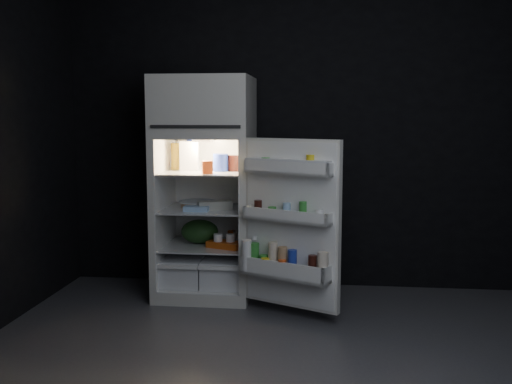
# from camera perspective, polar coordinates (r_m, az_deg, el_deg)

# --- Properties ---
(floor) EXTENTS (4.00, 3.40, 0.00)m
(floor) POSITION_cam_1_polar(r_m,az_deg,el_deg) (3.75, 2.77, -15.84)
(floor) COLOR #49494D
(floor) RESTS_ON ground
(wall_back) EXTENTS (4.00, 0.00, 2.70)m
(wall_back) POSITION_cam_1_polar(r_m,az_deg,el_deg) (5.15, 4.13, 5.92)
(wall_back) COLOR black
(wall_back) RESTS_ON ground
(wall_front) EXTENTS (4.00, 0.00, 2.70)m
(wall_front) POSITION_cam_1_polar(r_m,az_deg,el_deg) (1.76, -0.65, 3.26)
(wall_front) COLOR black
(wall_front) RESTS_ON ground
(refrigerator) EXTENTS (0.76, 0.71, 1.78)m
(refrigerator) POSITION_cam_1_polar(r_m,az_deg,el_deg) (4.89, -4.82, 1.20)
(refrigerator) COLOR silver
(refrigerator) RESTS_ON ground
(fridge_door) EXTENTS (0.73, 0.49, 1.22)m
(fridge_door) POSITION_cam_1_polar(r_m,az_deg,el_deg) (4.30, 3.16, -3.31)
(fridge_door) COLOR silver
(fridge_door) RESTS_ON ground
(milk_jug) EXTENTS (0.16, 0.16, 0.24)m
(milk_jug) POSITION_cam_1_polar(r_m,az_deg,el_deg) (4.91, -6.34, 3.44)
(milk_jug) COLOR white
(milk_jug) RESTS_ON refrigerator
(mayo_jar) EXTENTS (0.14, 0.14, 0.14)m
(mayo_jar) POSITION_cam_1_polar(r_m,az_deg,el_deg) (4.83, -3.38, 2.82)
(mayo_jar) COLOR #1D34A2
(mayo_jar) RESTS_ON refrigerator
(jam_jar) EXTENTS (0.11, 0.11, 0.13)m
(jam_jar) POSITION_cam_1_polar(r_m,az_deg,el_deg) (4.82, -2.11, 2.76)
(jam_jar) COLOR black
(jam_jar) RESTS_ON refrigerator
(amber_bottle) EXTENTS (0.10, 0.10, 0.22)m
(amber_bottle) POSITION_cam_1_polar(r_m,az_deg,el_deg) (5.01, -7.68, 3.39)
(amber_bottle) COLOR gold
(amber_bottle) RESTS_ON refrigerator
(small_carton) EXTENTS (0.09, 0.08, 0.10)m
(small_carton) POSITION_cam_1_polar(r_m,az_deg,el_deg) (4.62, -4.66, 2.35)
(small_carton) COLOR #D94C19
(small_carton) RESTS_ON refrigerator
(egg_carton) EXTENTS (0.29, 0.19, 0.07)m
(egg_carton) POSITION_cam_1_polar(r_m,az_deg,el_deg) (4.78, -3.92, -1.28)
(egg_carton) COLOR #9C9C8E
(egg_carton) RESTS_ON refrigerator
(pie) EXTENTS (0.34, 0.34, 0.04)m
(pie) POSITION_cam_1_polar(r_m,az_deg,el_deg) (4.94, -5.58, -1.19)
(pie) COLOR tan
(pie) RESTS_ON refrigerator
(flat_package) EXTENTS (0.20, 0.10, 0.04)m
(flat_package) POSITION_cam_1_polar(r_m,az_deg,el_deg) (4.72, -5.70, -1.60)
(flat_package) COLOR #93BAE3
(flat_package) RESTS_ON refrigerator
(wrapped_pkg) EXTENTS (0.13, 0.12, 0.05)m
(wrapped_pkg) POSITION_cam_1_polar(r_m,az_deg,el_deg) (4.96, -2.97, -1.08)
(wrapped_pkg) COLOR beige
(wrapped_pkg) RESTS_ON refrigerator
(produce_bag) EXTENTS (0.35, 0.31, 0.20)m
(produce_bag) POSITION_cam_1_polar(r_m,az_deg,el_deg) (4.96, -5.38, -3.77)
(produce_bag) COLOR #193815
(produce_bag) RESTS_ON refrigerator
(yogurt_tray) EXTENTS (0.32, 0.25, 0.05)m
(yogurt_tray) POSITION_cam_1_polar(r_m,az_deg,el_deg) (4.79, -2.92, -5.02)
(yogurt_tray) COLOR #B7470F
(yogurt_tray) RESTS_ON refrigerator
(small_can_red) EXTENTS (0.07, 0.07, 0.09)m
(small_can_red) POSITION_cam_1_polar(r_m,az_deg,el_deg) (5.02, -2.32, -4.21)
(small_can_red) COLOR #B7470F
(small_can_red) RESTS_ON refrigerator
(small_can_silver) EXTENTS (0.09, 0.09, 0.09)m
(small_can_silver) POSITION_cam_1_polar(r_m,az_deg,el_deg) (5.01, -1.84, -4.24)
(small_can_silver) COLOR silver
(small_can_silver) RESTS_ON refrigerator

